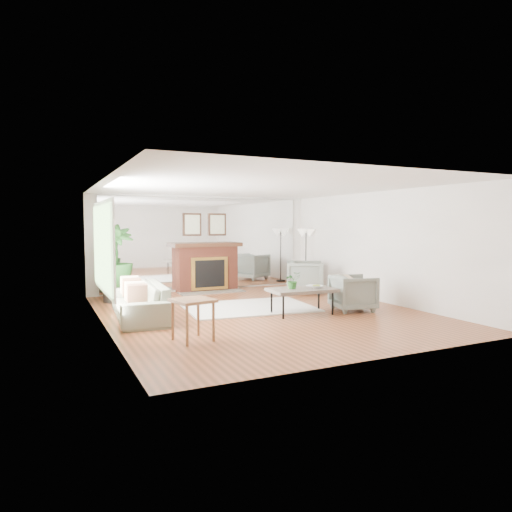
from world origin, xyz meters
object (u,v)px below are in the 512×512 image
armchair_back (305,277)px  armchair_front (353,293)px  side_table (193,306)px  floor_lamp (306,238)px  sofa (140,301)px  fireplace (207,266)px  coffee_table (302,291)px  potted_ficus (114,260)px

armchair_back → armchair_front: armchair_back is taller
side_table → armchair_back: bearing=39.9°
floor_lamp → sofa: bearing=-155.7°
fireplace → floor_lamp: (2.70, -0.54, 0.73)m
coffee_table → armchair_back: 2.78m
sofa → side_table: bearing=15.4°
fireplace → potted_ficus: bearing=-164.1°
potted_ficus → floor_lamp: bearing=1.8°
fireplace → armchair_back: fireplace is taller
potted_ficus → coffee_table: bearing=-44.8°
fireplace → armchair_back: size_ratio=2.25×
armchair_back → side_table: size_ratio=1.37×
coffee_table → armchair_front: (1.15, -0.11, -0.10)m
fireplace → sofa: size_ratio=0.93×
fireplace → floor_lamp: bearing=-11.4°
armchair_back → potted_ficus: potted_ficus is taller
fireplace → sofa: fireplace is taller
armchair_front → floor_lamp: 3.61m
sofa → side_table: size_ratio=3.32×
sofa → coffee_table: bearing=76.1°
armchair_back → coffee_table: bearing=176.2°
fireplace → potted_ficus: size_ratio=1.16×
armchair_front → side_table: 3.81m
armchair_front → armchair_back: bearing=4.2°
coffee_table → sofa: (-2.94, 0.96, -0.15)m
sofa → armchair_front: size_ratio=2.75×
floor_lamp → side_table: bearing=-137.3°
armchair_front → floor_lamp: size_ratio=0.49×
sofa → armchair_front: 4.23m
potted_ficus → armchair_front: bearing=-36.8°
potted_ficus → floor_lamp: potted_ficus is taller
sofa → floor_lamp: size_ratio=1.36×
coffee_table → sofa: sofa is taller
fireplace → armchair_back: 2.57m
floor_lamp → fireplace: bearing=168.6°
armchair_back → armchair_front: size_ratio=1.14×
armchair_back → floor_lamp: bearing=-4.0°
coffee_table → sofa: bearing=161.9°
side_table → floor_lamp: bearing=42.7°
armchair_back → potted_ficus: bearing=109.9°
coffee_table → floor_lamp: floor_lamp is taller
sofa → potted_ficus: size_ratio=1.25×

